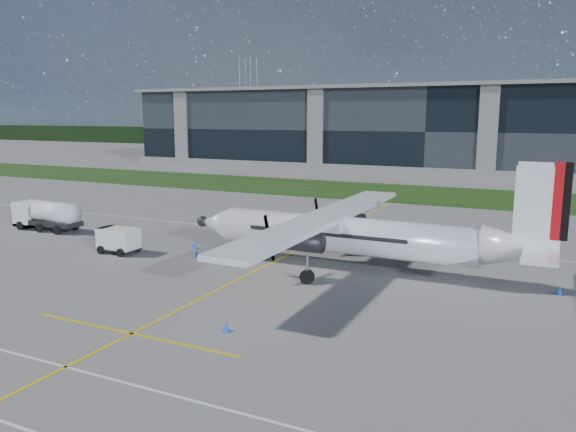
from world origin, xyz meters
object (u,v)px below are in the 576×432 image
safety_cone_stbdwing (389,229)px  safety_cone_portwing (226,326)px  fuel_tanker_truck (43,215)px  safety_cone_tail (559,290)px  safety_cone_nose_port (196,253)px  pylon_west (248,102)px  baggage_tug (119,241)px  ground_crew_person (118,234)px  safety_cone_fwd (194,245)px  turboprop_aircraft (358,214)px  safety_cone_nose_stbd (222,248)px

safety_cone_stbdwing → safety_cone_portwing: size_ratio=1.00×
fuel_tanker_truck → safety_cone_stbdwing: bearing=23.9°
safety_cone_tail → safety_cone_nose_port: 24.18m
pylon_west → baggage_tug: bearing=-63.7°
ground_crew_person → safety_cone_portwing: ground_crew_person is taller
safety_cone_portwing → safety_cone_fwd: bearing=130.2°
turboprop_aircraft → safety_cone_portwing: size_ratio=51.50×
turboprop_aircraft → fuel_tanker_truck: 30.22m
turboprop_aircraft → safety_cone_tail: size_ratio=51.50×
baggage_tug → safety_cone_stbdwing: (16.25, 16.38, -0.70)m
safety_cone_fwd → safety_cone_tail: bearing=-0.7°
pylon_west → turboprop_aircraft: bearing=-57.7°
safety_cone_nose_port → safety_cone_portwing: same height
fuel_tanker_truck → safety_cone_nose_port: (18.22, -2.16, -1.08)m
turboprop_aircraft → safety_cone_tail: 12.75m
turboprop_aircraft → baggage_tug: 18.31m
safety_cone_nose_stbd → safety_cone_stbdwing: same height
turboprop_aircraft → ground_crew_person: bearing=-175.2°
safety_cone_nose_port → safety_cone_fwd: (-1.77, 2.18, 0.00)m
fuel_tanker_truck → safety_cone_tail: bearing=-0.4°
safety_cone_fwd → safety_cone_nose_port: bearing=-51.0°
safety_cone_stbdwing → safety_cone_fwd: bearing=-133.8°
turboprop_aircraft → fuel_tanker_truck: turboprop_aircraft is taller
safety_cone_stbdwing → safety_cone_nose_port: bearing=-124.9°
ground_crew_person → turboprop_aircraft: bearing=-87.7°
safety_cone_portwing → baggage_tug: bearing=148.0°
pylon_west → turboprop_aircraft: pylon_west is taller
baggage_tug → fuel_tanker_truck: bearing=163.0°
safety_cone_portwing → turboprop_aircraft: bearing=80.3°
turboprop_aircraft → safety_cone_nose_stbd: bearing=175.6°
baggage_tug → safety_cone_nose_port: bearing=15.1°
ground_crew_person → safety_cone_nose_stbd: 8.43m
turboprop_aircraft → safety_cone_fwd: 14.15m
pylon_west → safety_cone_fwd: pylon_west is taller
safety_cone_stbdwing → safety_cone_tail: bearing=-43.1°
safety_cone_nose_port → pylon_west: bearing=118.5°
safety_cone_stbdwing → pylon_west: bearing=124.4°
safety_cone_fwd → safety_cone_stbdwing: bearing=46.2°
baggage_tug → ground_crew_person: (-1.29, 1.39, 0.12)m
safety_cone_nose_port → safety_cone_portwing: 14.96m
pylon_west → safety_cone_tail: bearing=-54.2°
safety_cone_tail → safety_cone_nose_stbd: 23.32m
fuel_tanker_truck → safety_cone_nose_port: bearing=-6.8°
baggage_tug → safety_cone_stbdwing: baggage_tug is taller
ground_crew_person → safety_cone_nose_stbd: (8.02, 2.45, -0.82)m
ground_crew_person → safety_cone_tail: size_ratio=4.27×
safety_cone_nose_stbd → safety_cone_fwd: (-2.56, -0.05, 0.00)m
safety_cone_tail → safety_cone_stbdwing: (-13.79, 12.90, 0.00)m
pylon_west → turboprop_aircraft: size_ratio=1.17×
safety_cone_fwd → pylon_west: bearing=118.3°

